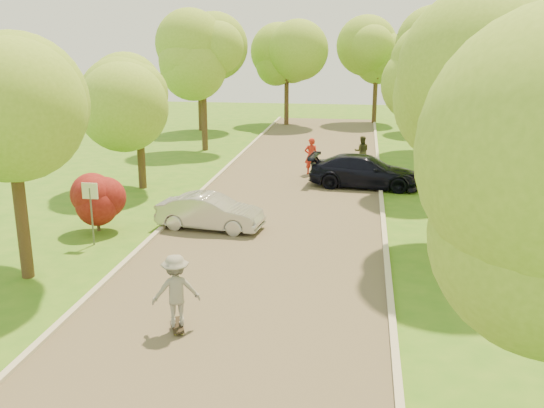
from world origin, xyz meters
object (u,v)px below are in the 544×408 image
Objects in this scene: silver_sedan at (210,212)px; skateboarder at (176,290)px; dark_sedan at (365,171)px; longboard at (178,325)px; street_sign at (91,201)px; person_olive at (362,151)px; person_striped at (311,156)px.

skateboarder reaches higher than silver_sedan.
skateboarder is (-4.43, -15.27, 0.26)m from dark_sedan.
silver_sedan is 7.99m from skateboarder.
street_sign is at bearing -71.93° from longboard.
person_olive is (5.42, 12.18, 0.18)m from silver_sedan.
skateboarder is at bearing -164.38° from silver_sedan.
silver_sedan is 8.00m from longboard.
silver_sedan is at bearing 148.74° from dark_sedan.
skateboarder is (1.17, -7.89, 0.37)m from silver_sedan.
person_olive is at bearing -123.94° from longboard.
person_striped is at bearing -117.45° from longboard.
longboard is 0.57× the size of person_olive.
skateboarder is at bearing -49.95° from street_sign.
silver_sedan is 4.13× the size of longboard.
street_sign reaches higher than person_olive.
skateboarder reaches higher than longboard.
dark_sedan is 15.91m from longboard.
street_sign is 1.21× the size of skateboarder.
longboard is at bearing -49.95° from street_sign.
person_striped reaches higher than longboard.
person_striped is at bearing 62.26° from street_sign.
street_sign reaches higher than silver_sedan.
silver_sedan is (3.50, 2.34, -0.92)m from street_sign.
street_sign is 1.15× the size of person_striped.
street_sign is 0.56× the size of silver_sedan.
street_sign is 7.28m from skateboarder.
longboard is 0.50× the size of person_striped.
dark_sedan is at bearing -30.01° from silver_sedan.
person_olive is (4.25, 20.07, 0.73)m from longboard.
skateboarder reaches higher than person_olive.
longboard is at bearing -164.38° from silver_sedan.
silver_sedan is 13.33m from person_olive.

